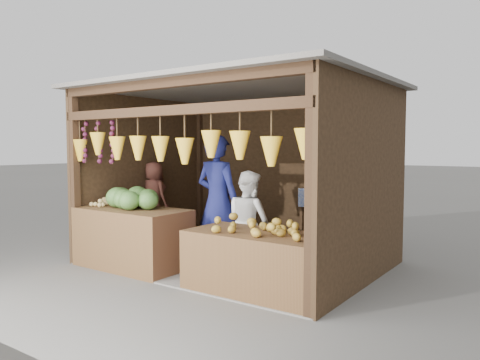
# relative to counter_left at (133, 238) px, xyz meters

# --- Properties ---
(ground) EXTENTS (80.00, 80.00, 0.00)m
(ground) POSITION_rel_counter_left_xyz_m (1.11, 1.08, -0.43)
(ground) COLOR #514F49
(ground) RESTS_ON ground
(stall_structure) EXTENTS (4.30, 3.30, 2.66)m
(stall_structure) POSITION_rel_counter_left_xyz_m (1.07, 1.04, 1.24)
(stall_structure) COLOR slate
(stall_structure) RESTS_ON ground
(back_shelf) EXTENTS (1.25, 0.32, 1.32)m
(back_shelf) POSITION_rel_counter_left_xyz_m (2.16, 2.37, 0.44)
(back_shelf) COLOR #382314
(back_shelf) RESTS_ON ground
(counter_left) EXTENTS (1.69, 0.85, 0.86)m
(counter_left) POSITION_rel_counter_left_xyz_m (0.00, 0.00, 0.00)
(counter_left) COLOR #502D1A
(counter_left) RESTS_ON ground
(counter_right) EXTENTS (1.76, 0.85, 0.73)m
(counter_right) POSITION_rel_counter_left_xyz_m (2.16, 0.03, -0.06)
(counter_right) COLOR #4F311A
(counter_right) RESTS_ON ground
(stool) EXTENTS (0.35, 0.35, 0.33)m
(stool) POSITION_rel_counter_left_xyz_m (-0.66, 1.09, -0.26)
(stool) COLOR black
(stool) RESTS_ON ground
(man_standing) EXTENTS (0.71, 0.47, 1.93)m
(man_standing) POSITION_rel_counter_left_xyz_m (1.06, 0.66, 0.54)
(man_standing) COLOR #161A53
(man_standing) RESTS_ON ground
(woman_standing) EXTENTS (0.84, 0.76, 1.43)m
(woman_standing) POSITION_rel_counter_left_xyz_m (1.56, 0.72, 0.28)
(woman_standing) COLOR white
(woman_standing) RESTS_ON ground
(vendor_seated) EXTENTS (0.62, 0.44, 1.17)m
(vendor_seated) POSITION_rel_counter_left_xyz_m (-0.66, 1.09, 0.49)
(vendor_seated) COLOR brown
(vendor_seated) RESTS_ON stool
(melon_pile) EXTENTS (1.00, 0.50, 0.32)m
(melon_pile) POSITION_rel_counter_left_xyz_m (-0.06, 0.03, 0.59)
(melon_pile) COLOR #215416
(melon_pile) RESTS_ON counter_left
(tanfruit_pile) EXTENTS (0.34, 0.40, 0.13)m
(tanfruit_pile) POSITION_rel_counter_left_xyz_m (-0.58, -0.04, 0.49)
(tanfruit_pile) COLOR tan
(tanfruit_pile) RESTS_ON counter_left
(mango_pile) EXTENTS (1.40, 0.64, 0.22)m
(mango_pile) POSITION_rel_counter_left_xyz_m (2.21, -0.02, 0.41)
(mango_pile) COLOR #D05D1B
(mango_pile) RESTS_ON counter_right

